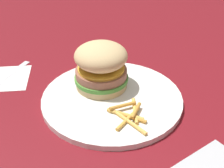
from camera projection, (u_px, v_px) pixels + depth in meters
ground_plane at (112, 94)px, 0.65m from camera, size 1.60×1.60×0.00m
plate at (112, 99)px, 0.63m from camera, size 0.29×0.29×0.01m
sandwich at (101, 66)px, 0.63m from camera, size 0.11×0.11×0.10m
fries_pile at (130, 115)px, 0.57m from camera, size 0.07×0.11×0.01m
napkin at (5, 78)px, 0.70m from camera, size 0.13×0.13×0.00m
fork at (4, 78)px, 0.70m from camera, size 0.12×0.14×0.00m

